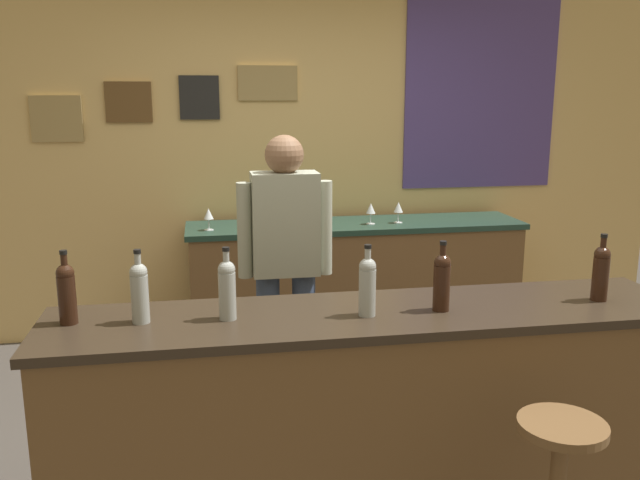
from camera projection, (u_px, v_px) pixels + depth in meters
The scene contains 16 objects.
ground_plane at pixel (350, 456), 3.46m from camera, with size 10.00×10.00×0.00m, color #423D38.
back_wall at pixel (300, 148), 5.11m from camera, with size 6.00×0.09×2.80m.
bar_counter at pixel (371, 409), 2.98m from camera, with size 2.78×0.60×0.92m.
side_counter at pixel (355, 281), 5.02m from camera, with size 2.47×0.56×0.90m.
bartender at pixel (285, 260), 3.68m from camera, with size 0.52×0.21×1.62m.
bar_stool at pixel (558, 477), 2.45m from camera, with size 0.32×0.32×0.68m.
wine_bottle_a at pixel (67, 291), 2.69m from camera, with size 0.07×0.07×0.31m.
wine_bottle_b at pixel (139, 290), 2.71m from camera, with size 0.07×0.07×0.31m.
wine_bottle_c at pixel (227, 287), 2.75m from camera, with size 0.07×0.07×0.31m.
wine_bottle_d at pixel (367, 284), 2.79m from camera, with size 0.07×0.07×0.31m.
wine_bottle_e at pixel (442, 280), 2.86m from camera, with size 0.07×0.07×0.31m.
wine_bottle_f at pixel (601, 271), 3.00m from camera, with size 0.07×0.07×0.31m.
wine_glass_a at pixel (208, 215), 4.63m from camera, with size 0.07×0.07×0.16m.
wine_glass_b at pixel (371, 209), 4.84m from camera, with size 0.07×0.07×0.16m.
wine_glass_c at pixel (398, 208), 4.89m from camera, with size 0.07×0.07×0.16m.
coffee_mug at pixel (313, 216), 4.93m from camera, with size 0.12×0.08×0.09m.
Camera 1 is at (-0.70, -3.06, 1.84)m, focal length 37.61 mm.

